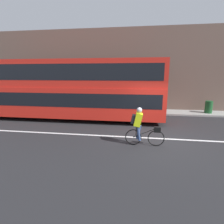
% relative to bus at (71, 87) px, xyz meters
% --- Properties ---
extents(ground_plane, '(80.00, 80.00, 0.00)m').
position_rel_bus_xyz_m(ground_plane, '(5.16, -2.97, -2.07)').
color(ground_plane, '#232326').
extents(road_center_line, '(50.00, 0.14, 0.01)m').
position_rel_bus_xyz_m(road_center_line, '(5.16, -2.95, -2.07)').
color(road_center_line, silver).
rests_on(road_center_line, ground_plane).
extents(sidewalk_curb, '(60.00, 1.70, 0.12)m').
position_rel_bus_xyz_m(sidewalk_curb, '(5.16, 2.65, -2.02)').
color(sidewalk_curb, gray).
rests_on(sidewalk_curb, ground_plane).
extents(building_facade, '(60.00, 0.30, 6.40)m').
position_rel_bus_xyz_m(building_facade, '(5.16, 3.65, 1.13)').
color(building_facade, brown).
rests_on(building_facade, ground_plane).
extents(bus, '(11.69, 2.50, 3.75)m').
position_rel_bus_xyz_m(bus, '(0.00, 0.00, 0.00)').
color(bus, black).
rests_on(bus, ground_plane).
extents(cyclist_on_bike, '(1.60, 0.32, 1.61)m').
position_rel_bus_xyz_m(cyclist_on_bike, '(4.43, -3.83, -1.21)').
color(cyclist_on_bike, black).
rests_on(cyclist_on_bike, ground_plane).
extents(trash_bin, '(0.51, 0.51, 0.88)m').
position_rel_bus_xyz_m(trash_bin, '(9.42, 2.56, -1.52)').
color(trash_bin, '#194C23').
rests_on(trash_bin, sidewalk_curb).
extents(street_sign_post, '(0.36, 0.09, 2.53)m').
position_rel_bus_xyz_m(street_sign_post, '(4.31, 2.56, -0.54)').
color(street_sign_post, '#59595B').
rests_on(street_sign_post, sidewalk_curb).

